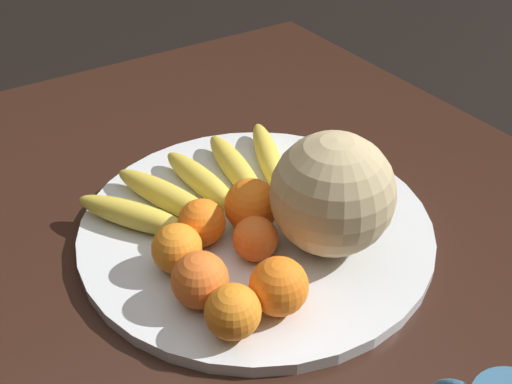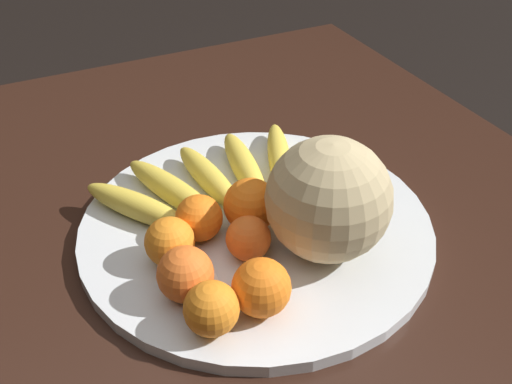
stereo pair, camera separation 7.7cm
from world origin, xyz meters
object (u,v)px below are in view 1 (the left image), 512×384
banana_bunch (204,183)px  melon (332,194)px  orange_mid_center (233,312)px  orange_top_small (200,280)px  orange_front_left (202,222)px  orange_front_right (279,286)px  orange_back_left (255,239)px  orange_side_extra (251,205)px  kitchen_table (228,300)px  fruit_bowl (256,226)px  orange_back_right (177,249)px  produce_tag (230,300)px

banana_bunch → melon: bearing=-160.6°
banana_bunch → orange_mid_center: size_ratio=5.57×
orange_mid_center → orange_top_small: orange_top_small is taller
melon → orange_mid_center: bearing=-71.4°
banana_bunch → orange_front_left: (0.09, -0.05, 0.01)m
orange_front_left → orange_front_right: orange_front_right is taller
orange_back_left → orange_side_extra: (-0.05, 0.03, 0.01)m
kitchen_table → orange_front_right: (0.14, -0.01, 0.15)m
melon → orange_front_left: size_ratio=2.52×
melon → orange_front_right: bearing=-63.9°
orange_back_left → orange_side_extra: orange_side_extra is taller
orange_back_left → melon: bearing=72.8°
kitchen_table → orange_mid_center: orange_mid_center is taller
fruit_bowl → melon: (0.08, 0.06, 0.08)m
banana_bunch → orange_back_right: size_ratio=5.52×
banana_bunch → orange_front_right: orange_front_right is taller
fruit_bowl → orange_front_left: orange_front_left is taller
orange_top_small → orange_side_extra: orange_side_extra is taller
orange_side_extra → orange_front_right: bearing=-20.5°
orange_front_left → orange_back_right: size_ratio=0.99×
orange_front_right → produce_tag: 0.06m
fruit_bowl → orange_front_right: size_ratio=7.04×
orange_side_extra → melon: bearing=38.8°
orange_front_left → orange_front_right: bearing=6.2°
orange_back_right → orange_top_small: 0.06m
produce_tag → orange_back_right: bearing=-157.6°
orange_back_right → orange_top_small: bearing=-2.9°
orange_side_extra → orange_back_left: bearing=-27.2°
fruit_bowl → produce_tag: (0.10, -0.10, 0.01)m
orange_side_extra → orange_mid_center: bearing=-38.5°
kitchen_table → orange_back_left: 0.15m
banana_bunch → produce_tag: bearing=153.7°
orange_front_right → produce_tag: bearing=-133.1°
kitchen_table → orange_mid_center: bearing=-27.4°
banana_bunch → orange_mid_center: orange_mid_center is taller
orange_mid_center → orange_back_left: orange_mid_center is taller
fruit_bowl → banana_bunch: bearing=-163.9°
orange_mid_center → orange_top_small: size_ratio=0.93×
orange_back_left → fruit_bowl: bearing=146.2°
kitchen_table → banana_bunch: (-0.10, 0.02, 0.13)m
melon → orange_side_extra: bearing=-141.2°
orange_front_left → orange_mid_center: size_ratio=1.00×
melon → orange_back_left: (-0.03, -0.09, -0.05)m
banana_bunch → orange_side_extra: 0.10m
orange_mid_center → orange_back_right: size_ratio=0.99×
fruit_bowl → produce_tag: size_ratio=6.48×
orange_top_small → orange_back_left: bearing=107.9°
kitchen_table → orange_top_small: bearing=-44.7°
orange_front_right → orange_back_left: bearing=163.9°
fruit_bowl → orange_front_right: orange_front_right is taller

